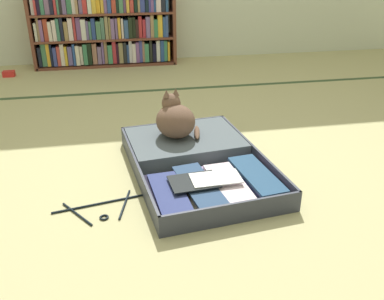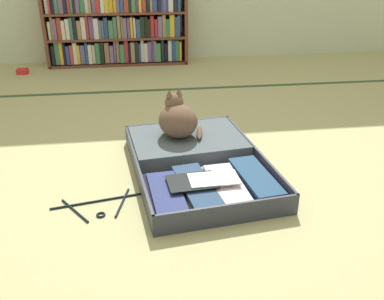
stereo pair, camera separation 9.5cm
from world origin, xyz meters
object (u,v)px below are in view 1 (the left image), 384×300
bookshelf (104,27)px  black_cat (175,120)px  open_suitcase (195,160)px  small_red_pouch (9,74)px  clothes_hanger (101,208)px

bookshelf → black_cat: bearing=-79.6°
bookshelf → open_suitcase: (0.45, -2.26, -0.32)m
open_suitcase → black_cat: bearing=110.0°
open_suitcase → bookshelf: bearing=101.3°
bookshelf → small_red_pouch: 0.97m
bookshelf → clothes_hanger: bearing=-90.8°
black_cat → small_red_pouch: bearing=124.8°
bookshelf → open_suitcase: size_ratio=1.32×
black_cat → small_red_pouch: 2.19m
black_cat → small_red_pouch: size_ratio=2.89×
bookshelf → black_cat: size_ratio=4.66×
open_suitcase → small_red_pouch: (-1.32, 2.00, -0.02)m
black_cat → clothes_hanger: (-0.42, -0.51, -0.20)m
black_cat → clothes_hanger: black_cat is taller
bookshelf → small_red_pouch: (-0.87, -0.26, -0.34)m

